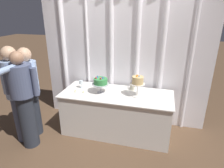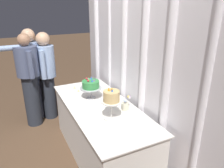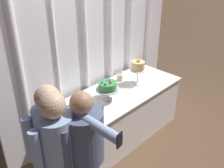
{
  "view_description": "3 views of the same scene",
  "coord_description": "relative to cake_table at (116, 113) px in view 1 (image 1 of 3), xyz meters",
  "views": [
    {
      "loc": [
        0.7,
        -2.84,
        2.12
      ],
      "look_at": [
        -0.1,
        0.16,
        0.9
      ],
      "focal_mm": 30.99,
      "sensor_mm": 36.0,
      "label": 1
    },
    {
      "loc": [
        2.31,
        -0.87,
        2.02
      ],
      "look_at": [
        0.05,
        0.24,
        1.05
      ],
      "focal_mm": 34.6,
      "sensor_mm": 36.0,
      "label": 2
    },
    {
      "loc": [
        -2.42,
        -2.06,
        2.63
      ],
      "look_at": [
        -0.08,
        0.19,
        0.87
      ],
      "focal_mm": 43.13,
      "sensor_mm": 36.0,
      "label": 3
    }
  ],
  "objects": [
    {
      "name": "guest_man_dark_suit",
      "position": [
        -1.4,
        -0.42,
        0.48
      ],
      "size": [
        0.46,
        0.41,
        1.56
      ],
      "color": "#282D38",
      "rests_on": "ground_plane"
    },
    {
      "name": "cake_display_nearright",
      "position": [
        0.35,
        -0.01,
        0.63
      ],
      "size": [
        0.24,
        0.24,
        0.38
      ],
      "color": "silver",
      "rests_on": "cake_table"
    },
    {
      "name": "tealight_far_left",
      "position": [
        -0.71,
        -0.13,
        0.39
      ],
      "size": [
        0.04,
        0.04,
        0.03
      ],
      "color": "beige",
      "rests_on": "cake_table"
    },
    {
      "name": "ground_plane",
      "position": [
        0.0,
        -0.1,
        -0.38
      ],
      "size": [
        24.0,
        24.0,
        0.0
      ],
      "primitive_type": "plane",
      "color": "brown"
    },
    {
      "name": "cake_display_nearleft",
      "position": [
        -0.28,
        -0.02,
        0.57
      ],
      "size": [
        0.3,
        0.3,
        0.3
      ],
      "color": "#B2B2B7",
      "rests_on": "cake_table"
    },
    {
      "name": "tealight_near_left",
      "position": [
        -0.57,
        -0.11,
        0.39
      ],
      "size": [
        0.04,
        0.04,
        0.03
      ],
      "color": "beige",
      "rests_on": "cake_table"
    },
    {
      "name": "draped_curtain",
      "position": [
        -0.01,
        0.48,
        1.09
      ],
      "size": [
        3.11,
        0.15,
        2.85
      ],
      "color": "white",
      "rests_on": "ground_plane"
    },
    {
      "name": "guest_girl_blue_dress",
      "position": [
        -1.49,
        -0.64,
        0.53
      ],
      "size": [
        0.46,
        0.69,
        1.61
      ],
      "color": "#4C5675",
      "rests_on": "ground_plane"
    },
    {
      "name": "flower_vase",
      "position": [
        0.24,
        0.24,
        0.45
      ],
      "size": [
        0.09,
        0.13,
        0.18
      ],
      "color": "beige",
      "rests_on": "cake_table"
    },
    {
      "name": "wine_glass",
      "position": [
        -0.68,
        0.08,
        0.48
      ],
      "size": [
        0.07,
        0.07,
        0.14
      ],
      "color": "silver",
      "rests_on": "cake_table"
    },
    {
      "name": "cake_table",
      "position": [
        0.0,
        0.0,
        0.0
      ],
      "size": [
        1.9,
        0.79,
        0.76
      ],
      "color": "white",
      "rests_on": "ground_plane"
    },
    {
      "name": "guest_man_pink_jacket",
      "position": [
        -1.28,
        -0.72,
        0.47
      ],
      "size": [
        0.52,
        0.4,
        1.57
      ],
      "color": "#282D38",
      "rests_on": "ground_plane"
    }
  ]
}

